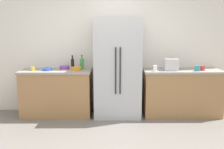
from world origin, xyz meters
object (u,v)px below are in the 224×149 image
at_px(toaster, 171,65).
at_px(cup_d, 155,68).
at_px(bowl_a, 47,69).
at_px(refrigerator, 117,68).
at_px(bottle_b, 82,63).
at_px(cup_b, 197,68).
at_px(cup_a, 203,68).
at_px(cup_c, 33,69).
at_px(bowl_c, 76,69).
at_px(bottle_a, 73,64).
at_px(bowl_b, 64,67).

height_order(toaster, cup_d, toaster).
xyz_separation_m(cup_d, bowl_a, (-2.00, 0.12, -0.03)).
relative_size(refrigerator, bottle_b, 6.82).
bearing_deg(toaster, cup_b, -8.87).
xyz_separation_m(toaster, bottle_b, (-1.69, 0.20, -0.00)).
xyz_separation_m(cup_a, cup_c, (-3.17, 0.00, -0.01)).
bearing_deg(cup_a, bottle_b, 174.69).
relative_size(cup_a, bowl_c, 0.46).
distance_m(bottle_a, cup_d, 1.58).
distance_m(cup_c, bowl_b, 0.59).
xyz_separation_m(bowl_b, bowl_c, (0.24, -0.15, -0.00)).
bearing_deg(bowl_c, bottle_a, 120.29).
xyz_separation_m(cup_a, bowl_a, (-2.91, 0.03, -0.02)).
relative_size(refrigerator, bowl_b, 10.12).
bearing_deg(bowl_c, bottle_b, 60.38).
distance_m(cup_b, bowl_b, 2.51).
height_order(cup_a, bowl_a, cup_a).
bearing_deg(cup_c, toaster, 0.20).
distance_m(toaster, cup_b, 0.48).
distance_m(toaster, bottle_a, 1.88).
xyz_separation_m(cup_c, bowl_b, (0.55, 0.20, -0.01)).
xyz_separation_m(refrigerator, bowl_b, (-1.02, 0.15, -0.01)).
height_order(cup_b, bowl_c, cup_b).
height_order(bottle_b, bowl_a, bottle_b).
bearing_deg(bottle_b, refrigerator, -12.95).
distance_m(cup_a, bowl_c, 2.37).
height_order(bottle_b, bowl_c, bottle_b).
distance_m(cup_a, bowl_b, 2.63).
height_order(refrigerator, cup_b, refrigerator).
relative_size(refrigerator, cup_b, 17.74).
height_order(toaster, bottle_a, bottle_a).
bearing_deg(cup_b, toaster, 171.13).
distance_m(bottle_a, bottle_b, 0.18).
bearing_deg(bowl_b, bowl_c, -31.65).
relative_size(toaster, cup_b, 2.45).
xyz_separation_m(cup_c, cup_d, (2.27, -0.09, 0.02)).
relative_size(refrigerator, cup_d, 17.42).
bearing_deg(refrigerator, bowl_b, 171.91).
height_order(refrigerator, bowl_a, refrigerator).
bearing_deg(bottle_a, cup_b, -6.23).
relative_size(cup_b, bowl_b, 0.57).
xyz_separation_m(cup_b, bowl_a, (-2.79, 0.09, -0.03)).
distance_m(refrigerator, bottle_b, 0.71).
distance_m(bowl_a, bowl_b, 0.34).
bearing_deg(cup_d, bowl_c, 174.77).
bearing_deg(bottle_b, cup_b, -7.18).
relative_size(bottle_a, cup_b, 2.60).
bearing_deg(bowl_a, cup_d, -3.32).
height_order(cup_d, bowl_c, cup_d).
xyz_separation_m(cup_d, bowl_b, (-1.71, 0.29, -0.02)).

